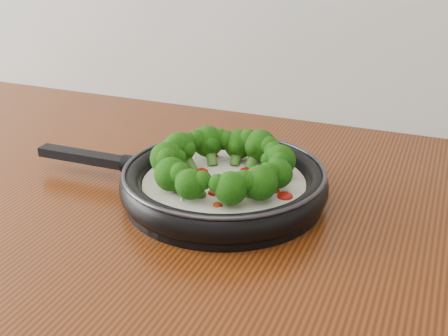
% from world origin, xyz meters
% --- Properties ---
extents(skillet, '(0.46, 0.30, 0.08)m').
position_xyz_m(skillet, '(0.05, 1.11, 0.93)').
color(skillet, black).
rests_on(skillet, counter).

